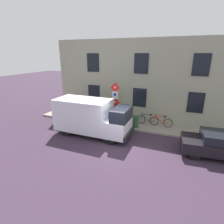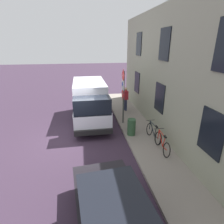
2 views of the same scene
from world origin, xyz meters
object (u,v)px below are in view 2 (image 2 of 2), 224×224
(bicycle_black, at_px, (154,133))
(delivery_van, at_px, (90,101))
(parked_hatchback, at_px, (114,218))
(sign_post_stacked, at_px, (123,90))
(litter_bin, at_px, (131,127))
(bicycle_red, at_px, (162,143))
(pedestrian, at_px, (126,98))

(bicycle_black, bearing_deg, delivery_van, 38.97)
(parked_hatchback, bearing_deg, sign_post_stacked, -19.36)
(parked_hatchback, bearing_deg, litter_bin, -24.74)
(sign_post_stacked, xyz_separation_m, bicycle_black, (1.13, -2.30, -1.72))
(delivery_van, bearing_deg, litter_bin, 37.53)
(bicycle_red, height_order, litter_bin, litter_bin)
(parked_hatchback, xyz_separation_m, bicycle_black, (2.87, 4.66, -0.22))
(parked_hatchback, height_order, bicycle_black, parked_hatchback)
(parked_hatchback, relative_size, pedestrian, 2.41)
(delivery_van, height_order, bicycle_black, delivery_van)
(delivery_van, bearing_deg, parked_hatchback, 0.84)
(bicycle_black, xyz_separation_m, pedestrian, (-0.40, 4.54, 0.56))
(pedestrian, relative_size, litter_bin, 1.91)
(delivery_van, distance_m, pedestrian, 2.90)
(pedestrian, height_order, litter_bin, pedestrian)
(delivery_van, bearing_deg, bicycle_black, 41.95)
(bicycle_red, height_order, pedestrian, pedestrian)
(delivery_van, height_order, parked_hatchback, delivery_van)
(parked_hatchback, distance_m, bicycle_red, 4.63)
(delivery_van, relative_size, pedestrian, 3.10)
(bicycle_black, xyz_separation_m, litter_bin, (-0.98, 0.70, 0.08))
(sign_post_stacked, relative_size, litter_bin, 3.57)
(bicycle_black, relative_size, litter_bin, 1.91)
(bicycle_red, bearing_deg, delivery_van, 36.74)
(sign_post_stacked, xyz_separation_m, parked_hatchback, (-1.75, -6.96, -1.50))
(litter_bin, bearing_deg, delivery_van, 127.81)
(sign_post_stacked, bearing_deg, bicycle_red, -71.36)
(pedestrian, bearing_deg, bicycle_red, -95.42)
(sign_post_stacked, relative_size, delivery_van, 0.60)
(delivery_van, xyz_separation_m, bicycle_red, (3.03, -4.38, -0.82))
(delivery_van, distance_m, litter_bin, 3.43)
(sign_post_stacked, distance_m, bicycle_red, 3.92)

